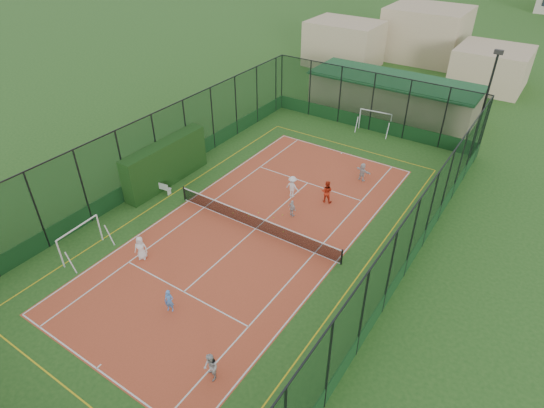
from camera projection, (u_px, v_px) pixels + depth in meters
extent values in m
plane|color=#22511B|center=(256.00, 229.00, 27.75)|extent=(300.00, 300.00, 0.00)
cube|color=#AB4426|center=(256.00, 229.00, 27.75)|extent=(11.17, 23.97, 0.01)
cube|color=black|center=(166.00, 163.00, 31.38)|extent=(1.06, 7.07, 3.09)
imported|color=white|center=(141.00, 248.00, 25.11)|extent=(0.85, 0.78, 1.45)
imported|color=#5495EE|center=(169.00, 301.00, 21.97)|extent=(0.54, 0.46, 1.27)
imported|color=silver|center=(211.00, 367.00, 18.78)|extent=(0.88, 0.83, 1.44)
imported|color=white|center=(293.00, 187.00, 30.29)|extent=(1.01, 0.60, 1.54)
imported|color=silver|center=(292.00, 208.00, 28.54)|extent=(0.73, 0.50, 1.15)
imported|color=silver|center=(362.00, 172.00, 32.11)|extent=(1.30, 0.73, 1.34)
imported|color=red|center=(327.00, 192.00, 29.77)|extent=(0.88, 0.75, 1.57)
sphere|color=#CCE033|center=(229.00, 207.00, 29.64)|extent=(0.07, 0.07, 0.07)
sphere|color=#CCE033|center=(258.00, 213.00, 29.07)|extent=(0.07, 0.07, 0.07)
sphere|color=#CCE033|center=(233.00, 213.00, 29.06)|extent=(0.07, 0.07, 0.07)
sphere|color=#CCE033|center=(248.00, 216.00, 28.80)|extent=(0.07, 0.07, 0.07)
sphere|color=#CCE033|center=(283.00, 232.00, 27.45)|extent=(0.07, 0.07, 0.07)
sphere|color=#CCE033|center=(274.00, 218.00, 28.64)|extent=(0.07, 0.07, 0.07)
sphere|color=#CCE033|center=(282.00, 215.00, 28.88)|extent=(0.07, 0.07, 0.07)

